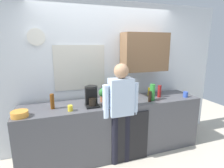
{
  "coord_description": "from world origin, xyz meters",
  "views": [
    {
      "loc": [
        -0.97,
        -2.38,
        1.88
      ],
      "look_at": [
        -0.05,
        0.25,
        1.25
      ],
      "focal_mm": 28.65,
      "sensor_mm": 36.0,
      "label": 1
    }
  ],
  "objects_px": {
    "coffee_maker": "(92,97)",
    "bottle_dark_sauce": "(150,96)",
    "bottle_green_wine": "(113,97)",
    "bottle_red_vinegar": "(159,91)",
    "bottle_clear_soda": "(152,92)",
    "bottle_amber_beer": "(52,101)",
    "dish_soap": "(149,91)",
    "cup_yellow_cup": "(70,108)",
    "potted_plant": "(103,94)",
    "bottle_olive_oil": "(109,96)",
    "mixing_bowl": "(20,114)",
    "cup_blue_mug": "(185,94)",
    "person_at_sink": "(121,106)"
  },
  "relations": [
    {
      "from": "bottle_dark_sauce",
      "to": "potted_plant",
      "type": "bearing_deg",
      "value": 160.38
    },
    {
      "from": "bottle_amber_beer",
      "to": "mixing_bowl",
      "type": "relative_size",
      "value": 1.05
    },
    {
      "from": "coffee_maker",
      "to": "bottle_dark_sauce",
      "type": "bearing_deg",
      "value": -5.79
    },
    {
      "from": "bottle_amber_beer",
      "to": "cup_yellow_cup",
      "type": "bearing_deg",
      "value": -36.57
    },
    {
      "from": "mixing_bowl",
      "to": "person_at_sink",
      "type": "height_order",
      "value": "person_at_sink"
    },
    {
      "from": "bottle_dark_sauce",
      "to": "dish_soap",
      "type": "xyz_separation_m",
      "value": [
        0.19,
        0.33,
        -0.01
      ]
    },
    {
      "from": "bottle_dark_sauce",
      "to": "bottle_amber_beer",
      "type": "bearing_deg",
      "value": 173.45
    },
    {
      "from": "dish_soap",
      "to": "person_at_sink",
      "type": "height_order",
      "value": "person_at_sink"
    },
    {
      "from": "bottle_green_wine",
      "to": "bottle_clear_soda",
      "type": "bearing_deg",
      "value": 3.94
    },
    {
      "from": "bottle_amber_beer",
      "to": "bottle_dark_sauce",
      "type": "bearing_deg",
      "value": -6.55
    },
    {
      "from": "coffee_maker",
      "to": "bottle_clear_soda",
      "type": "height_order",
      "value": "coffee_maker"
    },
    {
      "from": "dish_soap",
      "to": "person_at_sink",
      "type": "distance_m",
      "value": 0.88
    },
    {
      "from": "bottle_olive_oil",
      "to": "person_at_sink",
      "type": "height_order",
      "value": "person_at_sink"
    },
    {
      "from": "mixing_bowl",
      "to": "dish_soap",
      "type": "bearing_deg",
      "value": 8.62
    },
    {
      "from": "bottle_clear_soda",
      "to": "bottle_amber_beer",
      "type": "bearing_deg",
      "value": 175.79
    },
    {
      "from": "coffee_maker",
      "to": "person_at_sink",
      "type": "xyz_separation_m",
      "value": [
        0.4,
        -0.22,
        -0.13
      ]
    },
    {
      "from": "bottle_dark_sauce",
      "to": "mixing_bowl",
      "type": "bearing_deg",
      "value": 179.98
    },
    {
      "from": "bottle_clear_soda",
      "to": "cup_yellow_cup",
      "type": "xyz_separation_m",
      "value": [
        -1.39,
        -0.06,
        -0.1
      ]
    },
    {
      "from": "bottle_dark_sauce",
      "to": "bottle_red_vinegar",
      "type": "distance_m",
      "value": 0.34
    },
    {
      "from": "potted_plant",
      "to": "bottle_clear_soda",
      "type": "bearing_deg",
      "value": -14.06
    },
    {
      "from": "bottle_amber_beer",
      "to": "bottle_green_wine",
      "type": "relative_size",
      "value": 0.77
    },
    {
      "from": "bottle_red_vinegar",
      "to": "bottle_clear_soda",
      "type": "bearing_deg",
      "value": -153.29
    },
    {
      "from": "bottle_olive_oil",
      "to": "mixing_bowl",
      "type": "bearing_deg",
      "value": -174.25
    },
    {
      "from": "bottle_green_wine",
      "to": "bottle_red_vinegar",
      "type": "distance_m",
      "value": 0.97
    },
    {
      "from": "bottle_olive_oil",
      "to": "dish_soap",
      "type": "xyz_separation_m",
      "value": [
        0.87,
        0.2,
        -0.05
      ]
    },
    {
      "from": "bottle_dark_sauce",
      "to": "bottle_green_wine",
      "type": "bearing_deg",
      "value": 179.39
    },
    {
      "from": "bottle_amber_beer",
      "to": "cup_blue_mug",
      "type": "distance_m",
      "value": 2.3
    },
    {
      "from": "coffee_maker",
      "to": "cup_blue_mug",
      "type": "bearing_deg",
      "value": -2.94
    },
    {
      "from": "bottle_green_wine",
      "to": "potted_plant",
      "type": "bearing_deg",
      "value": 107.11
    },
    {
      "from": "bottle_clear_soda",
      "to": "dish_soap",
      "type": "relative_size",
      "value": 1.56
    },
    {
      "from": "bottle_red_vinegar",
      "to": "potted_plant",
      "type": "bearing_deg",
      "value": 174.64
    },
    {
      "from": "bottle_dark_sauce",
      "to": "bottle_red_vinegar",
      "type": "xyz_separation_m",
      "value": [
        0.3,
        0.17,
        0.02
      ]
    },
    {
      "from": "cup_blue_mug",
      "to": "mixing_bowl",
      "type": "distance_m",
      "value": 2.72
    },
    {
      "from": "cup_blue_mug",
      "to": "cup_yellow_cup",
      "type": "height_order",
      "value": "cup_blue_mug"
    },
    {
      "from": "cup_yellow_cup",
      "to": "person_at_sink",
      "type": "distance_m",
      "value": 0.75
    },
    {
      "from": "cup_yellow_cup",
      "to": "coffee_maker",
      "type": "bearing_deg",
      "value": 16.09
    },
    {
      "from": "bottle_clear_soda",
      "to": "bottle_green_wine",
      "type": "distance_m",
      "value": 0.74
    },
    {
      "from": "bottle_amber_beer",
      "to": "dish_soap",
      "type": "xyz_separation_m",
      "value": [
        1.73,
        0.15,
        -0.04
      ]
    },
    {
      "from": "bottle_olive_oil",
      "to": "cup_blue_mug",
      "type": "height_order",
      "value": "bottle_olive_oil"
    },
    {
      "from": "cup_yellow_cup",
      "to": "potted_plant",
      "type": "distance_m",
      "value": 0.64
    },
    {
      "from": "mixing_bowl",
      "to": "bottle_amber_beer",
      "type": "bearing_deg",
      "value": 22.83
    },
    {
      "from": "bottle_amber_beer",
      "to": "bottle_red_vinegar",
      "type": "relative_size",
      "value": 1.05
    },
    {
      "from": "potted_plant",
      "to": "bottle_red_vinegar",
      "type": "bearing_deg",
      "value": -5.36
    },
    {
      "from": "bottle_green_wine",
      "to": "mixing_bowl",
      "type": "distance_m",
      "value": 1.32
    },
    {
      "from": "bottle_amber_beer",
      "to": "dish_soap",
      "type": "bearing_deg",
      "value": 4.93
    },
    {
      "from": "bottle_olive_oil",
      "to": "person_at_sink",
      "type": "xyz_separation_m",
      "value": [
        0.11,
        -0.25,
        -0.1
      ]
    },
    {
      "from": "bottle_clear_soda",
      "to": "bottle_amber_beer",
      "type": "height_order",
      "value": "bottle_clear_soda"
    },
    {
      "from": "bottle_clear_soda",
      "to": "potted_plant",
      "type": "relative_size",
      "value": 1.22
    },
    {
      "from": "coffee_maker",
      "to": "mixing_bowl",
      "type": "height_order",
      "value": "coffee_maker"
    },
    {
      "from": "bottle_clear_soda",
      "to": "bottle_green_wine",
      "type": "xyz_separation_m",
      "value": [
        -0.74,
        -0.05,
        0.01
      ]
    }
  ]
}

